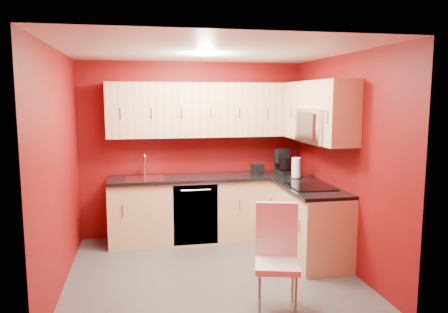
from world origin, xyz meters
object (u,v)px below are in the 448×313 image
object	(u,v)px
microwave	(321,126)
napkin_holder	(257,169)
dining_chair	(277,259)
paper_towel	(296,168)
coffee_maker	(285,161)
sink	(145,175)

from	to	relation	value
microwave	napkin_holder	distance (m)	1.30
napkin_holder	dining_chair	distance (m)	2.28
napkin_holder	paper_towel	world-z (taller)	paper_towel
microwave	dining_chair	size ratio (longest dim) A/B	0.76
microwave	napkin_holder	size ratio (longest dim) A/B	4.93
microwave	paper_towel	world-z (taller)	microwave
napkin_holder	paper_towel	xyz separation A→B (m)	(0.44, -0.39, 0.06)
coffee_maker	paper_towel	world-z (taller)	coffee_maker
microwave	paper_towel	distance (m)	0.86
microwave	napkin_holder	xyz separation A→B (m)	(-0.52, 0.99, -0.67)
microwave	paper_towel	size ratio (longest dim) A/B	2.73
microwave	coffee_maker	xyz separation A→B (m)	(-0.11, 1.00, -0.58)
sink	dining_chair	xyz separation A→B (m)	(1.16, -2.20, -0.44)
microwave	dining_chair	world-z (taller)	microwave
coffee_maker	dining_chair	world-z (taller)	coffee_maker
coffee_maker	dining_chair	distance (m)	2.42
microwave	napkin_holder	bearing A→B (deg)	117.81
sink	coffee_maker	xyz separation A→B (m)	(1.99, -0.00, 0.14)
napkin_holder	coffee_maker	bearing A→B (deg)	2.01
coffee_maker	napkin_holder	xyz separation A→B (m)	(-0.41, -0.01, -0.09)
paper_towel	napkin_holder	bearing A→B (deg)	138.30
napkin_holder	paper_towel	size ratio (longest dim) A/B	0.55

